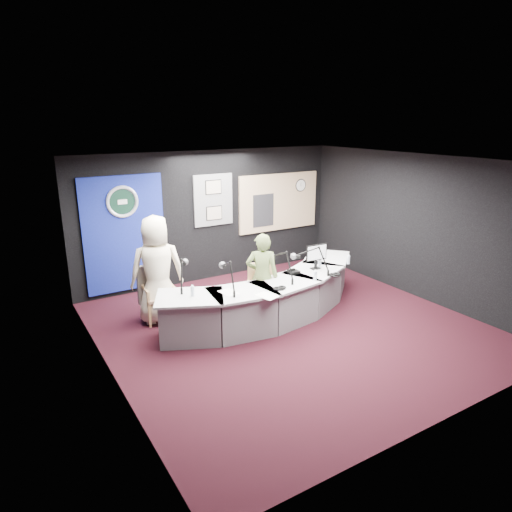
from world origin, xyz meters
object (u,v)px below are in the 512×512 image
armchair_left (159,298)px  person_woman (262,277)px  person_man (157,270)px  broadcast_desk (270,297)px  armchair_right (262,290)px

armchair_left → person_woman: 1.84m
person_man → person_woman: 1.82m
broadcast_desk → armchair_right: bearing=165.1°
armchair_left → person_man: person_man is taller
broadcast_desk → armchair_right: size_ratio=4.22×
armchair_left → person_woman: bearing=-23.0°
person_man → person_woman: person_man is taller
armchair_left → person_man: bearing=0.0°
broadcast_desk → armchair_left: 1.96m
armchair_left → armchair_right: size_ratio=0.80×
armchair_right → person_man: 1.85m
broadcast_desk → armchair_left: size_ratio=5.29×
broadcast_desk → armchair_left: (-1.76, 0.87, 0.05)m
armchair_left → person_woman: person_woman is taller
person_man → person_woman: bearing=164.0°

